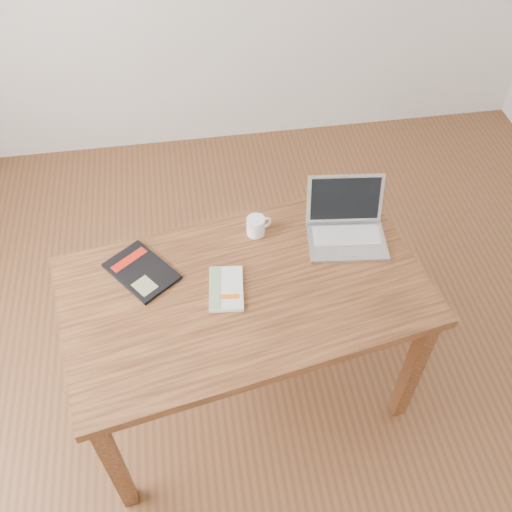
{
  "coord_description": "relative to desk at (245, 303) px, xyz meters",
  "views": [
    {
      "loc": [
        -0.28,
        -1.17,
        2.39
      ],
      "look_at": [
        -0.07,
        0.16,
        0.85
      ],
      "focal_mm": 40.0,
      "sensor_mm": 36.0,
      "label": 1
    }
  ],
  "objects": [
    {
      "name": "black_guidebook",
      "position": [
        -0.37,
        0.13,
        0.1
      ],
      "size": [
        0.3,
        0.31,
        0.01
      ],
      "rotation": [
        0.0,
        0.0,
        0.65
      ],
      "color": "black",
      "rests_on": "desk"
    },
    {
      "name": "white_guidebook",
      "position": [
        -0.07,
        0.0,
        0.1
      ],
      "size": [
        0.14,
        0.21,
        0.02
      ],
      "rotation": [
        0.0,
        0.0,
        -0.11
      ],
      "color": "silver",
      "rests_on": "desk"
    },
    {
      "name": "coffee_mug",
      "position": [
        0.08,
        0.27,
        0.13
      ],
      "size": [
        0.1,
        0.07,
        0.08
      ],
      "rotation": [
        0.0,
        0.0,
        0.32
      ],
      "color": "white",
      "rests_on": "desk"
    },
    {
      "name": "desk",
      "position": [
        0.0,
        0.0,
        0.0
      ],
      "size": [
        1.42,
        0.97,
        0.75
      ],
      "rotation": [
        0.0,
        0.0,
        0.17
      ],
      "color": "brown",
      "rests_on": "ground"
    },
    {
      "name": "laptop",
      "position": [
        0.43,
        0.21,
        0.13
      ],
      "size": [
        0.33,
        0.3,
        0.21
      ],
      "rotation": [
        0.0,
        0.0,
        -0.12
      ],
      "color": "silver",
      "rests_on": "desk"
    },
    {
      "name": "room",
      "position": [
        0.05,
        -0.1,
        0.69
      ],
      "size": [
        4.04,
        4.04,
        2.7
      ],
      "color": "brown",
      "rests_on": "ground"
    }
  ]
}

